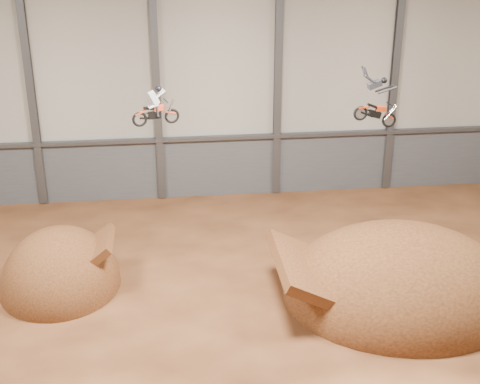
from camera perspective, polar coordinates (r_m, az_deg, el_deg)
The scene contains 12 objects.
floor at distance 26.34m, azimuth 1.09°, elevation -13.00°, with size 40.00×40.00×0.00m, color #4A2613.
back_wall at distance 37.20m, azimuth -1.95°, elevation 9.82°, with size 40.00×0.10×14.00m, color #B8B0A3.
lower_band_back at distance 38.64m, azimuth -1.83°, elevation 2.18°, with size 39.80×0.18×3.50m, color #4D4F54.
steel_rail at distance 37.90m, azimuth -1.84°, elevation 4.65°, with size 39.80×0.35×0.20m, color #47494F.
steel_column_1 at distance 37.56m, azimuth -17.50°, elevation 8.90°, with size 0.40×0.36×13.90m, color #47494F.
steel_column_2 at distance 36.89m, azimuth -7.16°, elevation 9.54°, with size 0.40×0.36×13.90m, color #47494F.
steel_column_3 at distance 37.42m, azimuth 3.25°, elevation 9.87°, with size 0.40×0.36×13.90m, color #47494F.
steel_column_4 at distance 39.09m, azimuth 13.07°, elevation 9.89°, with size 0.40×0.36×13.90m, color #47494F.
takeoff_ramp at distance 31.12m, azimuth -14.98°, elevation -7.70°, with size 5.24×6.05×5.24m, color #432210.
landing_ramp at distance 30.21m, azimuth 13.39°, elevation -8.52°, with size 10.20×9.03×5.89m, color #432210.
fmx_rider_a at distance 27.26m, azimuth -7.24°, elevation 7.47°, with size 1.94×0.74×1.75m, color red, non-canonical shape.
fmx_rider_b at distance 27.51m, azimuth 11.40°, elevation 7.88°, with size 2.50×0.71×2.14m, color red, non-canonical shape.
Camera 1 is at (-2.95, -21.10, 15.48)m, focal length 50.00 mm.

